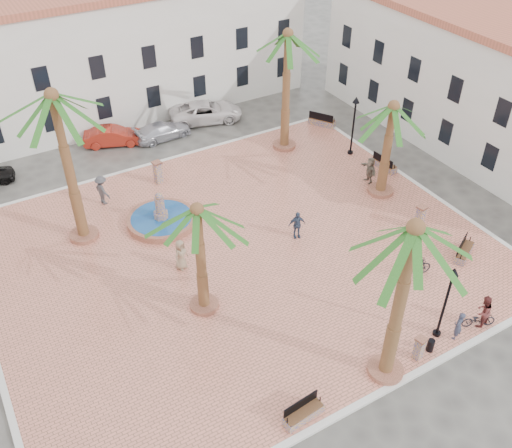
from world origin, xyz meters
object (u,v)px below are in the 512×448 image
object	(u,v)px
palm_sw	(198,223)
pedestrian_north	(102,190)
palm_s	(412,247)
bench_e	(384,165)
palm_nw	(56,112)
bollard_n	(158,172)
bench_ne	(322,121)
lamppost_s	(449,291)
litter_bin	(430,345)
palm_ne	(288,47)
lamppost_e	(354,116)
car_silver	(163,131)
pedestrian_fountain_a	(181,255)
fountain	(162,219)
bench_se	(464,252)
bollard_e	(420,216)
car_red	(113,136)
pedestrian_east	(370,170)
car_white	(206,112)
pedestrian_fountain_b	(297,225)
bicycle_a	(479,319)
bollard_se	(419,348)
palm_e	(392,119)
cyclist_b	(483,311)
bicycle_b	(415,267)
bench_s	(303,414)
cyclist_a	(458,326)

from	to	relation	value
palm_sw	pedestrian_north	world-z (taller)	palm_sw
palm_s	bench_e	xyz separation A→B (m)	(10.90, 12.91, -6.75)
palm_nw	bollard_n	size ratio (longest dim) A/B	5.94
bench_ne	bollard_n	bearing A→B (deg)	62.82
lamppost_s	litter_bin	distance (m)	2.70
palm_ne	lamppost_e	distance (m)	6.30
palm_ne	litter_bin	size ratio (longest dim) A/B	13.13
car_silver	lamppost_e	bearing A→B (deg)	-134.77
bollard_n	car_silver	distance (m)	6.08
bollard_n	pedestrian_fountain_a	bearing A→B (deg)	-104.45
fountain	bench_se	world-z (taller)	fountain
pedestrian_fountain_a	fountain	bearing A→B (deg)	55.95
fountain	bollard_e	size ratio (longest dim) A/B	2.76
palm_nw	pedestrian_north	size ratio (longest dim) A/B	4.70
car_red	pedestrian_fountain_a	bearing A→B (deg)	-164.84
palm_ne	pedestrian_east	bearing A→B (deg)	-71.01
fountain	bollard_n	distance (m)	4.39
fountain	car_red	distance (m)	10.51
bench_ne	lamppost_e	xyz separation A→B (m)	(-0.72, -4.42, 2.56)
palm_sw	car_white	world-z (taller)	palm_sw
palm_ne	bollard_e	size ratio (longest dim) A/B	5.74
pedestrian_north	palm_nw	bearing A→B (deg)	125.16
pedestrian_fountain_a	palm_sw	bearing A→B (deg)	-119.79
pedestrian_fountain_b	palm_sw	bearing A→B (deg)	-145.37
palm_sw	pedestrian_fountain_a	distance (m)	5.26
palm_nw	lamppost_s	distance (m)	20.05
bollard_n	bicycle_a	distance (m)	20.68
palm_sw	bollard_e	distance (m)	14.13
bollard_se	palm_e	bearing A→B (deg)	56.95
cyclist_b	bicycle_b	bearing A→B (deg)	-95.21
palm_nw	palm_ne	distance (m)	15.49
pedestrian_fountain_b	car_red	size ratio (longest dim) A/B	0.41
car_silver	bollard_e	bearing A→B (deg)	-158.24
pedestrian_fountain_a	car_red	distance (m)	14.72
bench_s	pedestrian_fountain_a	xyz separation A→B (m)	(-0.46, 10.72, 0.62)
bollard_e	pedestrian_east	bearing A→B (deg)	83.78
car_white	bench_ne	bearing A→B (deg)	-111.17
palm_nw	lamppost_e	world-z (taller)	palm_nw
bollard_e	pedestrian_fountain_a	distance (m)	13.71
bench_ne	bollard_e	distance (m)	13.30
palm_s	palm_e	distance (m)	14.16
cyclist_a	car_white	size ratio (longest dim) A/B	0.28
bench_s	bicycle_b	bearing A→B (deg)	17.91
bench_ne	bench_s	bearing A→B (deg)	110.87
fountain	pedestrian_north	world-z (taller)	fountain
lamppost_s	palm_s	bearing A→B (deg)	-172.87
pedestrian_north	palm_ne	bearing A→B (deg)	-105.49
car_silver	palm_sw	bearing A→B (deg)	159.44
car_silver	pedestrian_north	bearing A→B (deg)	129.03
palm_sw	bench_s	distance (m)	9.02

